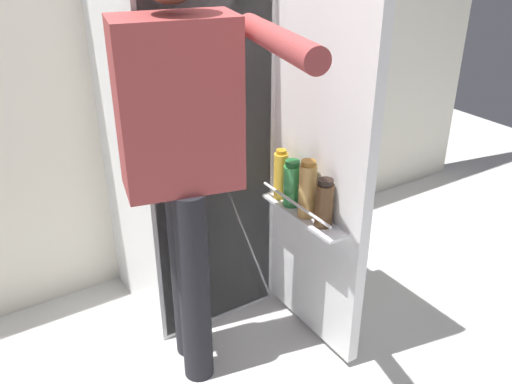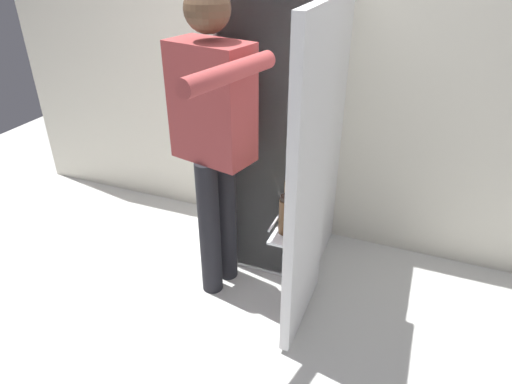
{
  "view_description": "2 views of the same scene",
  "coord_description": "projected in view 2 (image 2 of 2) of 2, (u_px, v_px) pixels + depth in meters",
  "views": [
    {
      "loc": [
        -0.95,
        -1.56,
        1.7
      ],
      "look_at": [
        0.01,
        -0.04,
        0.79
      ],
      "focal_mm": 38.55,
      "sensor_mm": 36.0,
      "label": 1
    },
    {
      "loc": [
        0.77,
        -1.82,
        1.83
      ],
      "look_at": [
        0.04,
        0.01,
        0.72
      ],
      "focal_mm": 31.46,
      "sensor_mm": 36.0,
      "label": 2
    }
  ],
  "objects": [
    {
      "name": "person",
      "position": [
        215.0,
        128.0,
        2.26
      ],
      "size": [
        0.55,
        0.78,
        1.67
      ],
      "color": "black",
      "rests_on": "ground_plane"
    },
    {
      "name": "refrigerator",
      "position": [
        285.0,
        139.0,
        2.6
      ],
      "size": [
        0.63,
        1.13,
        1.64
      ],
      "color": "white",
      "rests_on": "ground_plane"
    },
    {
      "name": "ground_plane",
      "position": [
        250.0,
        297.0,
        2.62
      ],
      "size": [
        6.89,
        6.89,
        0.0
      ],
      "primitive_type": "plane",
      "color": "silver"
    },
    {
      "name": "kitchen_wall",
      "position": [
        303.0,
        49.0,
        2.7
      ],
      "size": [
        4.4,
        0.1,
        2.5
      ],
      "primitive_type": "cube",
      "color": "silver",
      "rests_on": "ground_plane"
    }
  ]
}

